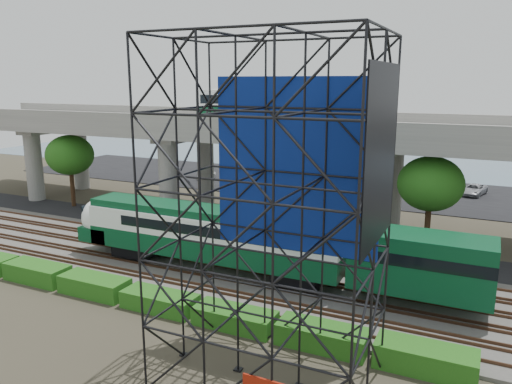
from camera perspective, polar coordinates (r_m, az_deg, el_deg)
The scene contains 13 objects.
ground at distance 34.60m, azimuth -8.03°, elevation -9.98°, with size 140.00×140.00×0.00m, color #474233.
ballast_bed at distance 36.12m, azimuth -6.28°, elevation -8.77°, with size 90.00×12.00×0.20m, color slate.
service_road at distance 43.18m, azimuth -0.38°, elevation -5.16°, with size 90.00×5.00×0.08m, color black.
parking_lot at distance 64.49m, azimuth 8.68°, elevation 0.68°, with size 90.00×18.00×0.08m, color black.
harbor_water at distance 85.49m, azimuth 12.94°, elevation 3.42°, with size 140.00×40.00×0.03m, color slate.
rail_tracks at distance 36.06m, azimuth -6.29°, elevation -8.50°, with size 90.00×9.52×0.16m.
commuter_train at distance 33.82m, azimuth -2.13°, elevation -5.20°, with size 29.30×3.06×4.30m.
overpass at distance 46.46m, azimuth 2.39°, elevation 6.42°, with size 80.00×12.00×12.40m.
scaffold_tower at distance 21.10m, azimuth 1.48°, elevation -3.21°, with size 9.36×6.36×15.00m.
hedge_strip at distance 30.63m, azimuth -10.94°, elevation -12.06°, with size 34.60×1.80×1.20m.
trees at distance 48.88m, azimuth -2.46°, elevation 3.60°, with size 40.94×16.94×7.69m.
suv at distance 45.55m, azimuth -5.34°, elevation -3.25°, with size 2.42×5.25×1.46m, color black.
parked_cars at distance 63.56m, azimuth 9.78°, elevation 1.07°, with size 35.71×9.87×1.32m.
Camera 1 is at (17.78, -26.57, 13.23)m, focal length 35.00 mm.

